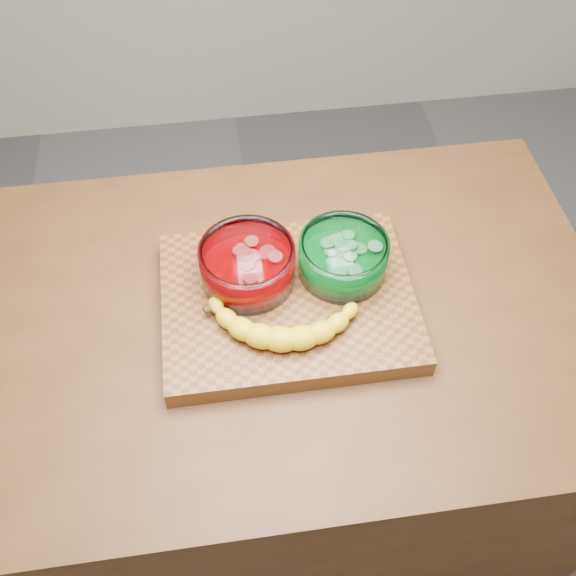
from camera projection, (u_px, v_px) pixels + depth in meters
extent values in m
plane|color=#57575B|center=(288.00, 487.00, 1.89)|extent=(3.50, 3.50, 0.00)
cube|color=#502F18|center=(288.00, 418.00, 1.53)|extent=(1.20, 0.80, 0.90)
cube|color=brown|center=(288.00, 301.00, 1.16)|extent=(0.45, 0.35, 0.04)
cylinder|color=white|center=(248.00, 265.00, 1.14)|extent=(0.17, 0.17, 0.08)
cylinder|color=#B20003|center=(248.00, 269.00, 1.15)|extent=(0.15, 0.15, 0.05)
cylinder|color=#E24748|center=(247.00, 257.00, 1.12)|extent=(0.14, 0.14, 0.02)
cylinder|color=white|center=(343.00, 257.00, 1.15)|extent=(0.16, 0.16, 0.07)
cylinder|color=#027C1F|center=(343.00, 261.00, 1.16)|extent=(0.14, 0.14, 0.04)
cylinder|color=#5AC168|center=(344.00, 250.00, 1.13)|extent=(0.13, 0.13, 0.02)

